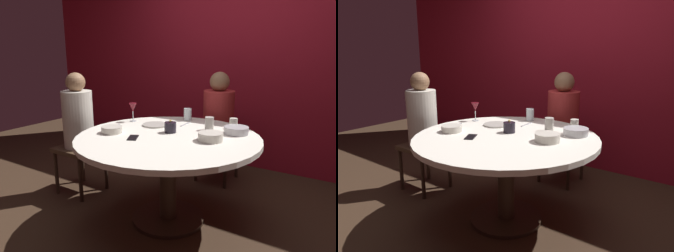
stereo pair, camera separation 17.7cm
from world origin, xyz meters
TOP-DOWN VIEW (x-y plane):
  - ground_plane at (0.00, 0.00)m, footprint 8.00×8.00m
  - back_wall at (0.00, 1.62)m, footprint 6.00×0.10m
  - dining_table at (0.00, 0.00)m, footprint 1.46×1.46m
  - seated_diner_left at (-1.02, 0.00)m, footprint 0.40×0.40m
  - seated_diner_back at (0.00, 1.00)m, footprint 0.40×0.40m
  - candle_holder at (-0.04, 0.10)m, footprint 0.10×0.10m
  - wine_glass at (-0.55, 0.25)m, footprint 0.08×0.08m
  - dinner_plate at (-0.28, 0.23)m, footprint 0.23×0.23m
  - cell_phone at (-0.19, -0.20)m, footprint 0.13×0.16m
  - bowl_serving_large at (0.43, 0.35)m, footprint 0.20×0.20m
  - bowl_salad_center at (-0.44, -0.17)m, footprint 0.17×0.17m
  - bowl_small_white at (0.34, 0.05)m, footprint 0.19×0.19m
  - cup_near_candle at (-0.14, 0.57)m, footprint 0.07×0.07m
  - cup_by_left_diner at (0.35, 0.50)m, footprint 0.07×0.07m
  - cup_by_right_diner at (0.20, 0.34)m, footprint 0.07×0.07m
  - fork_near_plate at (-0.07, 0.41)m, footprint 0.02×0.18m
  - knife_near_plate at (-0.59, 0.00)m, footprint 0.05×0.18m

SIDE VIEW (x-z plane):
  - ground_plane at x=0.00m, z-range 0.00..0.00m
  - dining_table at x=0.00m, z-range 0.23..0.96m
  - seated_diner_back at x=0.00m, z-range 0.14..1.31m
  - seated_diner_left at x=-1.02m, z-range 0.13..1.32m
  - fork_near_plate at x=-0.07m, z-range 0.73..0.74m
  - knife_near_plate at x=-0.59m, z-range 0.73..0.74m
  - cell_phone at x=-0.19m, z-range 0.73..0.74m
  - dinner_plate at x=-0.28m, z-range 0.73..0.75m
  - bowl_salad_center at x=-0.44m, z-range 0.73..0.79m
  - bowl_serving_large at x=0.43m, z-range 0.73..0.79m
  - bowl_small_white at x=0.34m, z-range 0.73..0.80m
  - candle_holder at x=-0.04m, z-range 0.72..0.83m
  - cup_by_left_diner at x=0.35m, z-range 0.73..0.82m
  - cup_by_right_diner at x=0.20m, z-range 0.73..0.84m
  - cup_near_candle at x=-0.14m, z-range 0.73..0.85m
  - wine_glass at x=-0.55m, z-range 0.77..0.95m
  - back_wall at x=0.00m, z-range 0.00..2.60m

